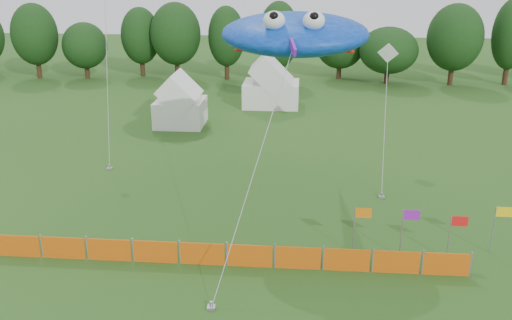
# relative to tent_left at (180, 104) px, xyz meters

# --- Properties ---
(treeline) EXTENTS (104.57, 8.78, 8.36)m
(treeline) POSITION_rel_tent_left_xyz_m (9.28, 17.00, 2.55)
(treeline) COLOR #382314
(treeline) RESTS_ON ground
(tent_left) EXTENTS (3.66, 3.66, 3.23)m
(tent_left) POSITION_rel_tent_left_xyz_m (0.00, 0.00, 0.00)
(tent_left) COLOR white
(tent_left) RESTS_ON ground
(tent_right) EXTENTS (4.81, 3.85, 3.39)m
(tent_right) POSITION_rel_tent_left_xyz_m (6.54, 6.55, 0.08)
(tent_right) COLOR silver
(tent_right) RESTS_ON ground
(barrier_fence) EXTENTS (19.90, 0.06, 1.00)m
(barrier_fence) POSITION_rel_tent_left_xyz_m (6.30, -20.68, -1.13)
(barrier_fence) COLOR #CC530B
(barrier_fence) RESTS_ON ground
(flag_row) EXTENTS (6.73, 0.75, 2.21)m
(flag_row) POSITION_rel_tent_left_xyz_m (14.82, -19.08, -0.18)
(flag_row) COLOR gray
(flag_row) RESTS_ON ground
(stingray_kite) EXTENTS (7.50, 18.30, 10.12)m
(stingray_kite) POSITION_rel_tent_left_xyz_m (8.88, -14.32, 7.22)
(stingray_kite) COLOR blue
(stingray_kite) RESTS_ON ground
(small_kite_white) EXTENTS (1.60, 7.83, 7.21)m
(small_kite_white) POSITION_rel_tent_left_xyz_m (14.28, -7.38, 3.23)
(small_kite_white) COLOR silver
(small_kite_white) RESTS_ON ground
(small_kite_dark) EXTENTS (1.37, 4.62, 10.81)m
(small_kite_dark) POSITION_rel_tent_left_xyz_m (-2.78, -7.55, 4.08)
(small_kite_dark) COLOR black
(small_kite_dark) RESTS_ON ground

